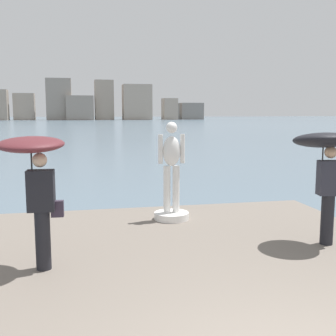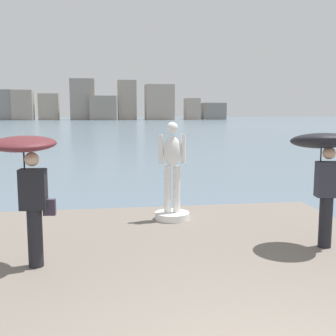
% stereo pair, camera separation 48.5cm
% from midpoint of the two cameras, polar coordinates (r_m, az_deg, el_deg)
% --- Properties ---
extents(ground_plane, '(400.00, 400.00, 0.00)m').
position_cam_midpoint_polar(ground_plane, '(42.68, -9.78, 3.96)').
color(ground_plane, slate).
extents(pier, '(7.41, 10.28, 0.40)m').
position_cam_midpoint_polar(pier, '(5.55, 5.63, -19.20)').
color(pier, '#70665B').
rests_on(pier, ground).
extents(statue_white_figure, '(0.75, 0.75, 2.10)m').
position_cam_midpoint_polar(statue_white_figure, '(8.89, -1.08, -2.03)').
color(statue_white_figure, white).
rests_on(statue_white_figure, pier).
extents(onlooker_left, '(1.01, 1.02, 1.98)m').
position_cam_midpoint_polar(onlooker_left, '(6.33, -19.90, -0.09)').
color(onlooker_left, black).
rests_on(onlooker_left, pier).
extents(onlooker_right, '(1.19, 1.21, 2.01)m').
position_cam_midpoint_polar(onlooker_right, '(7.53, 19.05, 1.66)').
color(onlooker_right, black).
rests_on(onlooker_right, pier).
extents(distant_skyline, '(83.31, 10.87, 13.76)m').
position_cam_midpoint_polar(distant_skyline, '(146.39, -12.47, 8.58)').
color(distant_skyline, gray).
rests_on(distant_skyline, ground).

